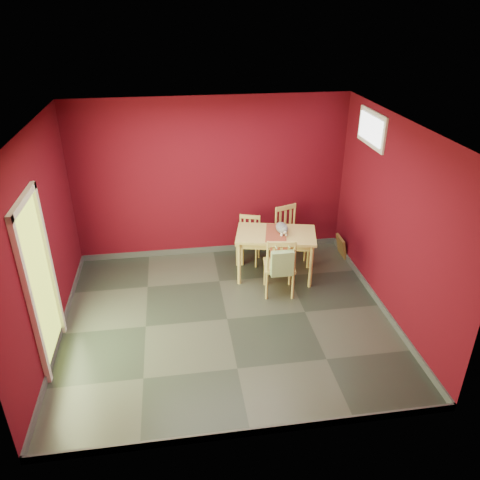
{
  "coord_description": "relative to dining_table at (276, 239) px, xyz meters",
  "views": [
    {
      "loc": [
        -0.61,
        -5.28,
        4.0
      ],
      "look_at": [
        0.25,
        0.45,
        1.0
      ],
      "focal_mm": 35.0,
      "sensor_mm": 36.0,
      "label": 1
    }
  ],
  "objects": [
    {
      "name": "room_shell",
      "position": [
        -0.91,
        -1.05,
        -0.62
      ],
      "size": [
        4.5,
        4.5,
        4.5
      ],
      "color": "#510814",
      "rests_on": "ground"
    },
    {
      "name": "chair_far_left",
      "position": [
        -0.34,
        0.54,
        -0.26
      ],
      "size": [
        0.47,
        0.47,
        0.8
      ],
      "color": "#D7BF64",
      "rests_on": "ground"
    },
    {
      "name": "picture_frame",
      "position": [
        1.28,
        0.48,
        -0.49
      ],
      "size": [
        0.12,
        0.35,
        0.36
      ],
      "color": "brown",
      "rests_on": "ground"
    },
    {
      "name": "tote_bag",
      "position": [
        -0.07,
        -0.74,
        -0.01
      ],
      "size": [
        0.32,
        0.19,
        0.45
      ],
      "color": "#8EB271",
      "rests_on": "chair_near"
    },
    {
      "name": "chair_far_right",
      "position": [
        0.36,
        0.54,
        -0.2
      ],
      "size": [
        0.55,
        0.55,
        0.92
      ],
      "color": "#D7BF64",
      "rests_on": "ground"
    },
    {
      "name": "cat",
      "position": [
        0.1,
        0.03,
        0.19
      ],
      "size": [
        0.26,
        0.41,
        0.19
      ],
      "primitive_type": null,
      "rotation": [
        0.0,
        0.0,
        0.16
      ],
      "color": "slate",
      "rests_on": "table_runner"
    },
    {
      "name": "table_runner",
      "position": [
        -0.0,
        -0.11,
        0.04
      ],
      "size": [
        0.46,
        0.72,
        0.33
      ],
      "color": "brown",
      "rests_on": "dining_table"
    },
    {
      "name": "dining_table",
      "position": [
        0.0,
        0.0,
        0.0
      ],
      "size": [
        1.35,
        0.97,
        0.76
      ],
      "color": "#D7BF64",
      "rests_on": "ground"
    },
    {
      "name": "ground",
      "position": [
        -0.91,
        -1.05,
        -0.67
      ],
      "size": [
        4.5,
        4.5,
        0.0
      ],
      "primitive_type": "plane",
      "color": "#2D342D",
      "rests_on": "ground"
    },
    {
      "name": "window",
      "position": [
        1.32,
        -0.05,
        1.68
      ],
      "size": [
        0.05,
        0.9,
        0.5
      ],
      "color": "white",
      "rests_on": "room_shell"
    },
    {
      "name": "doorway",
      "position": [
        -3.13,
        -1.45,
        0.46
      ],
      "size": [
        0.06,
        1.01,
        2.13
      ],
      "color": "#B7D838",
      "rests_on": "ground"
    },
    {
      "name": "chair_near",
      "position": [
        -0.05,
        -0.52,
        -0.17
      ],
      "size": [
        0.5,
        0.5,
        0.96
      ],
      "color": "#D7BF64",
      "rests_on": "ground"
    },
    {
      "name": "outlet_plate",
      "position": [
        0.69,
        0.94,
        -0.37
      ],
      "size": [
        0.08,
        0.02,
        0.12
      ],
      "primitive_type": "cube",
      "color": "silver",
      "rests_on": "room_shell"
    }
  ]
}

